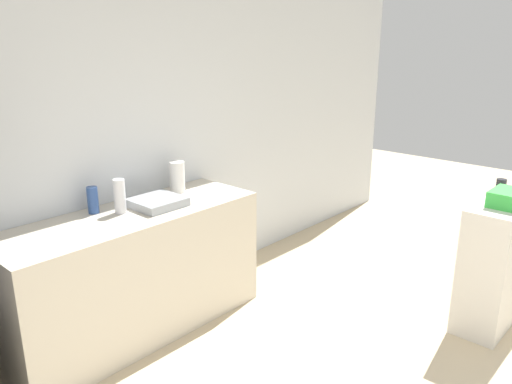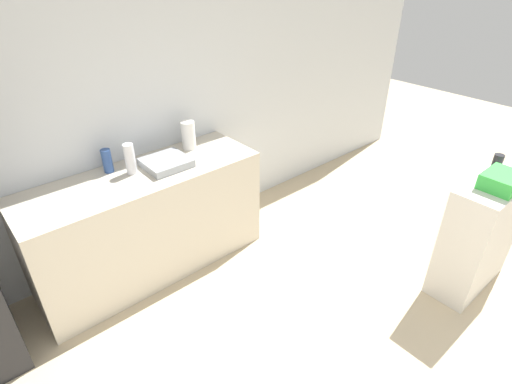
{
  "view_description": "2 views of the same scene",
  "coord_description": "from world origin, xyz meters",
  "px_view_note": "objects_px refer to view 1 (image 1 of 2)",
  "views": [
    {
      "loc": [
        -1.75,
        0.17,
        2.07
      ],
      "look_at": [
        0.61,
        2.31,
        1.1
      ],
      "focal_mm": 35.0,
      "sensor_mm": 36.0,
      "label": 1
    },
    {
      "loc": [
        -1.01,
        0.36,
        2.39
      ],
      "look_at": [
        0.48,
        2.1,
        1.01
      ],
      "focal_mm": 28.0,
      "sensor_mm": 36.0,
      "label": 2
    }
  ],
  "objects_px": {
    "jar": "(501,185)",
    "paper_towel_roll": "(177,177)",
    "bottle_tall": "(120,196)",
    "bottle_short": "(93,200)",
    "basket": "(509,198)"
  },
  "relations": [
    {
      "from": "basket",
      "to": "paper_towel_roll",
      "type": "height_order",
      "value": "paper_towel_roll"
    },
    {
      "from": "jar",
      "to": "paper_towel_roll",
      "type": "distance_m",
      "value": 2.5
    },
    {
      "from": "paper_towel_roll",
      "to": "basket",
      "type": "bearing_deg",
      "value": -58.61
    },
    {
      "from": "bottle_short",
      "to": "paper_towel_roll",
      "type": "height_order",
      "value": "paper_towel_roll"
    },
    {
      "from": "bottle_short",
      "to": "basket",
      "type": "distance_m",
      "value": 2.9
    },
    {
      "from": "basket",
      "to": "jar",
      "type": "distance_m",
      "value": 0.36
    },
    {
      "from": "bottle_tall",
      "to": "bottle_short",
      "type": "distance_m",
      "value": 0.19
    },
    {
      "from": "bottle_short",
      "to": "jar",
      "type": "bearing_deg",
      "value": -40.43
    },
    {
      "from": "paper_towel_roll",
      "to": "bottle_tall",
      "type": "bearing_deg",
      "value": -170.56
    },
    {
      "from": "basket",
      "to": "paper_towel_roll",
      "type": "relative_size",
      "value": 1.2
    },
    {
      "from": "basket",
      "to": "paper_towel_roll",
      "type": "xyz_separation_m",
      "value": [
        -1.27,
        2.08,
        0.03
      ]
    },
    {
      "from": "bottle_short",
      "to": "paper_towel_roll",
      "type": "bearing_deg",
      "value": -3.24
    },
    {
      "from": "bottle_short",
      "to": "jar",
      "type": "xyz_separation_m",
      "value": [
        2.31,
        -1.97,
        -0.01
      ]
    },
    {
      "from": "bottle_short",
      "to": "jar",
      "type": "height_order",
      "value": "bottle_short"
    },
    {
      "from": "bottle_tall",
      "to": "jar",
      "type": "distance_m",
      "value": 2.84
    }
  ]
}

